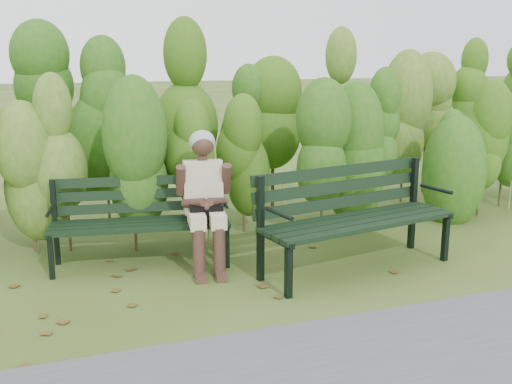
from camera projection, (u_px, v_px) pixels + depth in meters
name	position (u px, v px, depth m)	size (l,w,h in m)	color
ground	(269.00, 280.00, 5.48)	(80.00, 80.00, 0.00)	#384914
hedge_band	(212.00, 121.00, 6.90)	(11.04, 1.67, 2.42)	#47381E
leaf_litter	(221.00, 288.00, 5.29)	(5.90, 2.15, 0.01)	brown
bench_left	(140.00, 214.00, 5.81)	(1.76, 0.81, 0.85)	black
bench_right	(352.00, 210.00, 5.69)	(2.03, 0.98, 0.97)	black
seated_woman	(204.00, 192.00, 5.70)	(0.56, 0.82, 1.31)	beige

